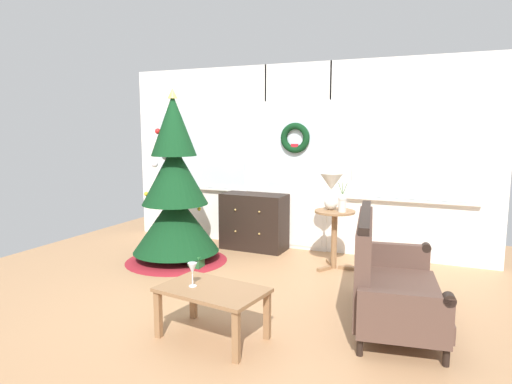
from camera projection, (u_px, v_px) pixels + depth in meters
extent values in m
plane|color=#AD7F56|center=(229.00, 298.00, 4.49)|extent=(6.76, 6.76, 0.00)
cube|color=white|center=(201.00, 155.00, 6.81)|extent=(2.15, 0.08, 2.55)
cube|color=white|center=(413.00, 161.00, 5.60)|extent=(2.15, 0.08, 2.55)
cube|color=white|center=(298.00, 82.00, 6.06)|extent=(0.94, 0.08, 0.50)
cube|color=silver|center=(296.00, 176.00, 6.20)|extent=(0.90, 0.05, 2.05)
cube|color=white|center=(295.00, 217.00, 6.27)|extent=(0.78, 0.02, 0.80)
cube|color=silver|center=(296.00, 149.00, 6.13)|extent=(0.78, 0.01, 1.10)
cube|color=silver|center=(199.00, 150.00, 6.75)|extent=(1.50, 0.01, 1.10)
cube|color=silver|center=(413.00, 155.00, 5.54)|extent=(1.50, 0.01, 1.10)
cube|color=silver|center=(200.00, 188.00, 6.81)|extent=(1.59, 0.06, 0.03)
cube|color=silver|center=(411.00, 201.00, 5.61)|extent=(1.59, 0.06, 0.03)
torus|color=black|center=(295.00, 138.00, 6.08)|extent=(0.41, 0.09, 0.41)
cube|color=red|center=(295.00, 148.00, 6.08)|extent=(0.10, 0.02, 0.10)
cylinder|color=#4C331E|center=(177.00, 252.00, 5.73)|extent=(0.10, 0.10, 0.22)
cone|color=maroon|center=(177.00, 257.00, 5.74)|extent=(1.29, 1.29, 0.10)
cone|color=#0F3819|center=(176.00, 222.00, 5.68)|extent=(1.08, 1.08, 0.76)
cone|color=#0F3819|center=(175.00, 174.00, 5.59)|extent=(0.82, 0.82, 0.76)
cone|color=#0F3819|center=(173.00, 125.00, 5.51)|extent=(0.56, 0.56, 0.76)
cone|color=#E0BC4C|center=(172.00, 93.00, 5.45)|extent=(0.12, 0.12, 0.12)
sphere|color=red|center=(201.00, 196.00, 5.84)|extent=(0.07, 0.07, 0.07)
sphere|color=gold|center=(199.00, 209.00, 5.95)|extent=(0.05, 0.05, 0.05)
sphere|color=silver|center=(155.00, 164.00, 5.37)|extent=(0.08, 0.08, 0.08)
sphere|color=#264CB2|center=(191.00, 198.00, 6.03)|extent=(0.08, 0.08, 0.08)
sphere|color=red|center=(158.00, 131.00, 5.51)|extent=(0.07, 0.07, 0.07)
sphere|color=gold|center=(146.00, 194.00, 5.58)|extent=(0.06, 0.06, 0.06)
sphere|color=silver|center=(165.00, 157.00, 5.81)|extent=(0.08, 0.08, 0.08)
cube|color=black|center=(254.00, 222.00, 6.26)|extent=(0.91, 0.44, 0.78)
sphere|color=tan|center=(235.00, 210.00, 6.11)|extent=(0.03, 0.03, 0.03)
sphere|color=tan|center=(259.00, 212.00, 5.96)|extent=(0.03, 0.03, 0.03)
sphere|color=tan|center=(235.00, 231.00, 6.15)|extent=(0.03, 0.03, 0.03)
sphere|color=tan|center=(259.00, 234.00, 6.00)|extent=(0.03, 0.03, 0.03)
cylinder|color=black|center=(446.00, 357.00, 3.19)|extent=(0.05, 0.05, 0.14)
cylinder|color=black|center=(425.00, 289.00, 4.52)|extent=(0.05, 0.05, 0.14)
cylinder|color=black|center=(360.00, 346.00, 3.34)|extent=(0.05, 0.05, 0.14)
cylinder|color=black|center=(364.00, 284.00, 4.67)|extent=(0.05, 0.05, 0.14)
cube|color=brown|center=(398.00, 298.00, 3.91)|extent=(0.92, 1.43, 0.14)
cube|color=brown|center=(364.00, 254.00, 3.93)|extent=(0.32, 1.33, 0.62)
cube|color=black|center=(365.00, 216.00, 3.89)|extent=(0.28, 1.30, 0.06)
cube|color=brown|center=(404.00, 318.00, 3.21)|extent=(0.67, 0.19, 0.38)
cylinder|color=black|center=(449.00, 300.00, 3.12)|extent=(0.10, 0.10, 0.09)
cube|color=brown|center=(395.00, 262.00, 4.58)|extent=(0.67, 0.19, 0.38)
cylinder|color=black|center=(426.00, 248.00, 4.48)|extent=(0.10, 0.10, 0.09)
cylinder|color=#8E6642|center=(335.00, 212.00, 5.35)|extent=(0.48, 0.48, 0.02)
cylinder|color=#8E6642|center=(334.00, 240.00, 5.40)|extent=(0.07, 0.07, 0.68)
cube|color=#8E6642|center=(347.00, 268.00, 5.38)|extent=(0.20, 0.05, 0.04)
cube|color=#8E6642|center=(330.00, 262.00, 5.60)|extent=(0.14, 0.20, 0.04)
cube|color=#8E6642|center=(324.00, 269.00, 5.35)|extent=(0.14, 0.20, 0.04)
sphere|color=silver|center=(331.00, 203.00, 5.40)|extent=(0.16, 0.16, 0.16)
cylinder|color=silver|center=(331.00, 192.00, 5.38)|extent=(0.02, 0.02, 0.06)
cone|color=silver|center=(331.00, 182.00, 5.36)|extent=(0.28, 0.28, 0.20)
cylinder|color=beige|center=(342.00, 205.00, 5.24)|extent=(0.09, 0.09, 0.16)
sphere|color=beige|center=(342.00, 199.00, 5.23)|extent=(0.10, 0.10, 0.10)
cylinder|color=#4C7042|center=(341.00, 190.00, 5.23)|extent=(0.07, 0.01, 0.17)
cylinder|color=#4C7042|center=(343.00, 190.00, 5.22)|extent=(0.01, 0.01, 0.18)
cylinder|color=#4C7042|center=(344.00, 190.00, 5.21)|extent=(0.07, 0.01, 0.17)
cube|color=#8E6642|center=(212.00, 290.00, 3.58)|extent=(0.91, 0.63, 0.03)
cube|color=#8E6642|center=(158.00, 314.00, 3.62)|extent=(0.05, 0.05, 0.39)
cube|color=#8E6642|center=(236.00, 337.00, 3.22)|extent=(0.05, 0.05, 0.39)
cube|color=#8E6642|center=(193.00, 297.00, 3.99)|extent=(0.05, 0.05, 0.39)
cube|color=#8E6642|center=(267.00, 315.00, 3.59)|extent=(0.05, 0.05, 0.39)
cylinder|color=silver|center=(193.00, 286.00, 3.61)|extent=(0.06, 0.06, 0.01)
cylinder|color=silver|center=(193.00, 280.00, 3.61)|extent=(0.01, 0.01, 0.10)
cone|color=silver|center=(192.00, 268.00, 3.59)|extent=(0.08, 0.08, 0.09)
cube|color=#266633|center=(196.00, 262.00, 5.42)|extent=(0.16, 0.15, 0.16)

